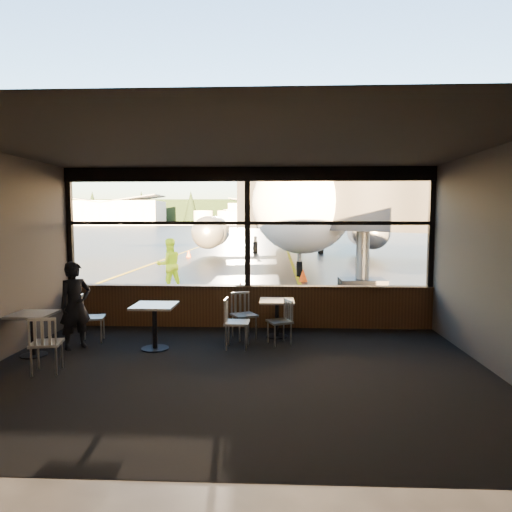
# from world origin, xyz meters

# --- Properties ---
(ground_plane) EXTENTS (520.00, 520.00, 0.00)m
(ground_plane) POSITION_xyz_m (0.00, 120.00, 0.00)
(ground_plane) COLOR black
(ground_plane) RESTS_ON ground
(carpet_floor) EXTENTS (8.00, 6.00, 0.01)m
(carpet_floor) POSITION_xyz_m (0.00, -3.00, 0.01)
(carpet_floor) COLOR black
(carpet_floor) RESTS_ON ground
(ceiling) EXTENTS (8.00, 6.00, 0.04)m
(ceiling) POSITION_xyz_m (0.00, -3.00, 3.50)
(ceiling) COLOR #38332D
(ceiling) RESTS_ON ground
(wall_right) EXTENTS (0.04, 6.00, 3.50)m
(wall_right) POSITION_xyz_m (4.00, -3.00, 1.75)
(wall_right) COLOR #473F39
(wall_right) RESTS_ON ground
(wall_back) EXTENTS (8.00, 0.04, 3.50)m
(wall_back) POSITION_xyz_m (0.00, -6.00, 1.75)
(wall_back) COLOR #473F39
(wall_back) RESTS_ON ground
(window_sill) EXTENTS (8.00, 0.28, 0.90)m
(window_sill) POSITION_xyz_m (0.00, 0.00, 0.45)
(window_sill) COLOR #4A2C16
(window_sill) RESTS_ON ground
(window_header) EXTENTS (8.00, 0.18, 0.30)m
(window_header) POSITION_xyz_m (0.00, 0.00, 3.35)
(window_header) COLOR black
(window_header) RESTS_ON ground
(mullion_left) EXTENTS (0.12, 0.12, 2.60)m
(mullion_left) POSITION_xyz_m (-3.95, 0.00, 2.20)
(mullion_left) COLOR black
(mullion_left) RESTS_ON ground
(mullion_centre) EXTENTS (0.12, 0.12, 2.60)m
(mullion_centre) POSITION_xyz_m (0.00, 0.00, 2.20)
(mullion_centre) COLOR black
(mullion_centre) RESTS_ON ground
(mullion_right) EXTENTS (0.12, 0.12, 2.60)m
(mullion_right) POSITION_xyz_m (3.95, 0.00, 2.20)
(mullion_right) COLOR black
(mullion_right) RESTS_ON ground
(window_transom) EXTENTS (8.00, 0.10, 0.08)m
(window_transom) POSITION_xyz_m (0.00, 0.00, 2.30)
(window_transom) COLOR black
(window_transom) RESTS_ON ground
(airliner) EXTENTS (30.28, 36.21, 10.98)m
(airliner) POSITION_xyz_m (1.49, 21.08, 5.49)
(airliner) COLOR white
(airliner) RESTS_ON ground_plane
(jet_bridge) EXTENTS (9.35, 11.43, 4.99)m
(jet_bridge) POSITION_xyz_m (3.60, 5.50, 2.49)
(jet_bridge) COLOR #2C2C2E
(jet_bridge) RESTS_ON ground_plane
(cafe_table_near) EXTENTS (0.69, 0.69, 0.76)m
(cafe_table_near) POSITION_xyz_m (0.64, -0.83, 0.38)
(cafe_table_near) COLOR #9F9992
(cafe_table_near) RESTS_ON carpet_floor
(cafe_table_mid) EXTENTS (0.76, 0.76, 0.83)m
(cafe_table_mid) POSITION_xyz_m (-1.59, -1.83, 0.42)
(cafe_table_mid) COLOR #A59F98
(cafe_table_mid) RESTS_ON carpet_floor
(cafe_table_left) EXTENTS (0.69, 0.69, 0.76)m
(cafe_table_left) POSITION_xyz_m (-3.60, -2.31, 0.38)
(cafe_table_left) COLOR gray
(cafe_table_left) RESTS_ON carpet_floor
(chair_near_e) EXTENTS (0.62, 0.62, 0.87)m
(chair_near_e) POSITION_xyz_m (0.69, -1.38, 0.43)
(chair_near_e) COLOR beige
(chair_near_e) RESTS_ON carpet_floor
(chair_near_w) EXTENTS (0.53, 0.53, 0.94)m
(chair_near_w) POSITION_xyz_m (-0.09, -1.67, 0.47)
(chair_near_w) COLOR #BAB4A8
(chair_near_w) RESTS_ON carpet_floor
(chair_near_n) EXTENTS (0.68, 0.68, 0.92)m
(chair_near_n) POSITION_xyz_m (-0.01, -0.98, 0.46)
(chair_near_n) COLOR #B0AB9F
(chair_near_n) RESTS_ON carpet_floor
(chair_mid_w) EXTENTS (0.61, 0.61, 0.94)m
(chair_mid_w) POSITION_xyz_m (-2.94, -1.36, 0.47)
(chair_mid_w) COLOR #B8B3A6
(chair_mid_w) RESTS_ON carpet_floor
(chair_left_s) EXTENTS (0.59, 0.59, 0.92)m
(chair_left_s) POSITION_xyz_m (-2.93, -3.15, 0.46)
(chair_left_s) COLOR #B4AFA2
(chair_left_s) RESTS_ON carpet_floor
(passenger) EXTENTS (0.68, 0.70, 1.61)m
(passenger) POSITION_xyz_m (-3.05, -1.83, 0.81)
(passenger) COLOR black
(passenger) RESTS_ON carpet_floor
(ground_crew) EXTENTS (1.08, 1.02, 1.76)m
(ground_crew) POSITION_xyz_m (-2.92, 4.95, 0.88)
(ground_crew) COLOR #BFF219
(ground_crew) RESTS_ON ground_plane
(cone_nose) EXTENTS (0.36, 0.36, 0.49)m
(cone_nose) POSITION_xyz_m (1.67, 7.44, 0.25)
(cone_nose) COLOR orange
(cone_nose) RESTS_ON ground_plane
(cone_wing) EXTENTS (0.32, 0.32, 0.44)m
(cone_wing) POSITION_xyz_m (-4.88, 18.57, 0.22)
(cone_wing) COLOR #FC5207
(cone_wing) RESTS_ON ground_plane
(hangar_left) EXTENTS (45.00, 18.00, 11.00)m
(hangar_left) POSITION_xyz_m (-70.00, 180.00, 5.50)
(hangar_left) COLOR silver
(hangar_left) RESTS_ON ground_plane
(hangar_mid) EXTENTS (38.00, 15.00, 10.00)m
(hangar_mid) POSITION_xyz_m (0.00, 185.00, 5.00)
(hangar_mid) COLOR silver
(hangar_mid) RESTS_ON ground_plane
(hangar_right) EXTENTS (50.00, 20.00, 12.00)m
(hangar_right) POSITION_xyz_m (60.00, 178.00, 6.00)
(hangar_right) COLOR silver
(hangar_right) RESTS_ON ground_plane
(fuel_tank_a) EXTENTS (8.00, 8.00, 6.00)m
(fuel_tank_a) POSITION_xyz_m (-30.00, 182.00, 3.00)
(fuel_tank_a) COLOR silver
(fuel_tank_a) RESTS_ON ground_plane
(fuel_tank_b) EXTENTS (8.00, 8.00, 6.00)m
(fuel_tank_b) POSITION_xyz_m (-20.00, 182.00, 3.00)
(fuel_tank_b) COLOR silver
(fuel_tank_b) RESTS_ON ground_plane
(fuel_tank_c) EXTENTS (8.00, 8.00, 6.00)m
(fuel_tank_c) POSITION_xyz_m (-10.00, 182.00, 3.00)
(fuel_tank_c) COLOR silver
(fuel_tank_c) RESTS_ON ground_plane
(treeline) EXTENTS (360.00, 3.00, 12.00)m
(treeline) POSITION_xyz_m (0.00, 210.00, 6.00)
(treeline) COLOR black
(treeline) RESTS_ON ground_plane
(cone_extra) EXTENTS (0.35, 0.35, 0.48)m
(cone_extra) POSITION_xyz_m (-0.47, 3.91, 0.24)
(cone_extra) COLOR #F55607
(cone_extra) RESTS_ON ground_plane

